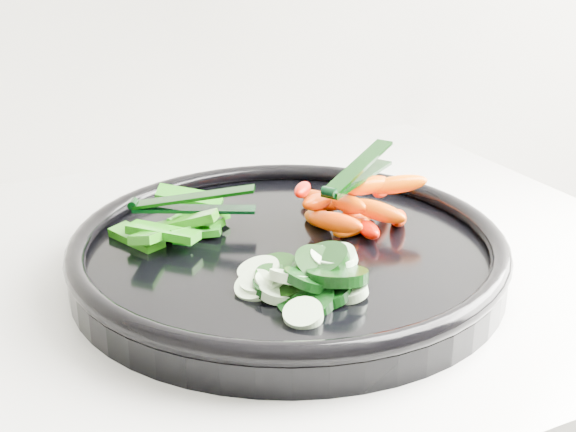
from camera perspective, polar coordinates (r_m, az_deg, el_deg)
name	(u,v)px	position (r m, az deg, el deg)	size (l,w,h in m)	color
veggie_tray	(288,253)	(0.69, 0.00, -2.66)	(0.44, 0.44, 0.04)	black
cucumber_pile	(300,280)	(0.62, 0.89, -4.59)	(0.11, 0.12, 0.04)	black
carrot_pile	(354,206)	(0.73, 4.68, 0.73)	(0.13, 0.14, 0.05)	#FF6500
pepper_pile	(176,225)	(0.72, -7.99, -0.65)	(0.12, 0.12, 0.04)	#106309
tong_carrot	(357,173)	(0.72, 4.90, 3.04)	(0.10, 0.07, 0.02)	black
tong_pepper	(190,203)	(0.72, -6.99, 0.92)	(0.11, 0.07, 0.02)	black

